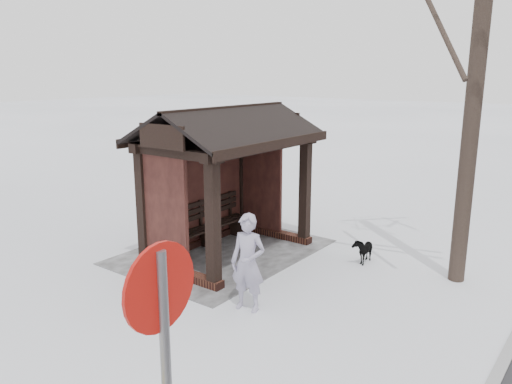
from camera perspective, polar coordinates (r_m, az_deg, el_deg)
ground at (r=10.62m, az=-3.00°, el=-7.08°), size 120.00×120.00×0.00m
trampled_patch at (r=10.74m, az=-3.82°, el=-6.81°), size 4.20×3.20×0.02m
bus_shelter at (r=10.17m, az=-3.84°, el=4.62°), size 3.60×2.40×3.09m
pedestrian at (r=7.97m, az=-0.92°, el=-8.08°), size 0.49×0.65×1.59m
dog at (r=10.33m, az=12.14°, el=-6.43°), size 0.64×0.34×0.52m
road_sign at (r=3.79m, az=-10.55°, el=-16.50°), size 0.66×0.10×2.60m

